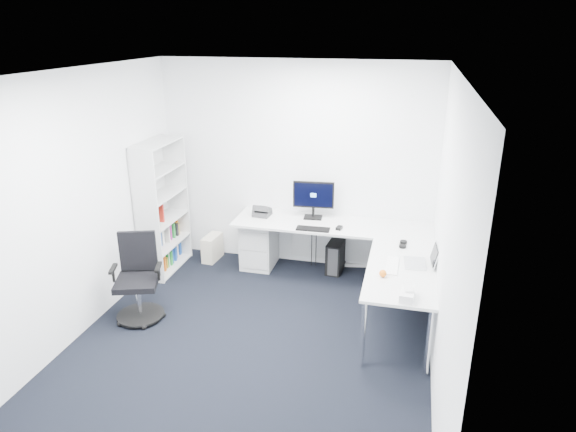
% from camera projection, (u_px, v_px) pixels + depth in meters
% --- Properties ---
extents(ground, '(4.20, 4.20, 0.00)m').
position_uv_depth(ground, '(249.00, 345.00, 5.25)').
color(ground, black).
extents(ceiling, '(4.20, 4.20, 0.00)m').
position_uv_depth(ceiling, '(241.00, 73.00, 4.31)').
color(ceiling, white).
extents(wall_back, '(3.60, 0.02, 2.70)m').
position_uv_depth(wall_back, '(296.00, 166.00, 6.69)').
color(wall_back, white).
rests_on(wall_back, ground).
extents(wall_front, '(3.60, 0.02, 2.70)m').
position_uv_depth(wall_front, '(127.00, 355.00, 2.87)').
color(wall_front, white).
rests_on(wall_front, ground).
extents(wall_left, '(0.02, 4.20, 2.70)m').
position_uv_depth(wall_left, '(76.00, 207.00, 5.18)').
color(wall_left, white).
rests_on(wall_left, ground).
extents(wall_right, '(0.02, 4.20, 2.70)m').
position_uv_depth(wall_right, '(446.00, 241.00, 4.37)').
color(wall_right, white).
rests_on(wall_right, ground).
extents(l_desk, '(2.50, 1.40, 0.73)m').
position_uv_depth(l_desk, '(327.00, 261.00, 6.27)').
color(l_desk, silver).
rests_on(l_desk, ground).
extents(drawer_pedestal, '(0.41, 0.51, 0.63)m').
position_uv_depth(drawer_pedestal, '(259.00, 243.00, 6.91)').
color(drawer_pedestal, silver).
rests_on(drawer_pedestal, ground).
extents(bookshelf, '(0.34, 0.87, 1.73)m').
position_uv_depth(bookshelf, '(162.00, 207.00, 6.63)').
color(bookshelf, silver).
rests_on(bookshelf, ground).
extents(task_chair, '(0.68, 0.68, 0.96)m').
position_uv_depth(task_chair, '(137.00, 280.00, 5.57)').
color(task_chair, black).
rests_on(task_chair, ground).
extents(black_pc_tower, '(0.23, 0.44, 0.42)m').
position_uv_depth(black_pc_tower, '(336.00, 256.00, 6.80)').
color(black_pc_tower, black).
rests_on(black_pc_tower, ground).
extents(beige_pc_tower, '(0.20, 0.38, 0.35)m').
position_uv_depth(beige_pc_tower, '(212.00, 248.00, 7.12)').
color(beige_pc_tower, beige).
rests_on(beige_pc_tower, ground).
extents(power_strip, '(0.39, 0.14, 0.04)m').
position_uv_depth(power_strip, '(356.00, 265.00, 6.97)').
color(power_strip, white).
rests_on(power_strip, ground).
extents(monitor, '(0.54, 0.22, 0.50)m').
position_uv_depth(monitor, '(313.00, 200.00, 6.56)').
color(monitor, black).
rests_on(monitor, l_desk).
extents(black_keyboard, '(0.41, 0.16, 0.02)m').
position_uv_depth(black_keyboard, '(313.00, 229.00, 6.27)').
color(black_keyboard, black).
rests_on(black_keyboard, l_desk).
extents(mouse, '(0.08, 0.11, 0.03)m').
position_uv_depth(mouse, '(339.00, 228.00, 6.28)').
color(mouse, black).
rests_on(mouse, l_desk).
extents(desk_phone, '(0.23, 0.23, 0.15)m').
position_uv_depth(desk_phone, '(262.00, 210.00, 6.71)').
color(desk_phone, '#2F3032').
rests_on(desk_phone, l_desk).
extents(laptop, '(0.34, 0.34, 0.23)m').
position_uv_depth(laptop, '(416.00, 254.00, 5.33)').
color(laptop, silver).
rests_on(laptop, l_desk).
extents(white_keyboard, '(0.13, 0.44, 0.01)m').
position_uv_depth(white_keyboard, '(392.00, 266.00, 5.32)').
color(white_keyboard, white).
rests_on(white_keyboard, l_desk).
extents(headphones, '(0.13, 0.20, 0.05)m').
position_uv_depth(headphones, '(403.00, 243.00, 5.82)').
color(headphones, black).
rests_on(headphones, l_desk).
extents(orange_fruit, '(0.07, 0.07, 0.07)m').
position_uv_depth(orange_fruit, '(383.00, 273.00, 5.09)').
color(orange_fruit, orange).
rests_on(orange_fruit, l_desk).
extents(tissue_box, '(0.14, 0.25, 0.08)m').
position_uv_depth(tissue_box, '(407.00, 295.00, 4.68)').
color(tissue_box, white).
rests_on(tissue_box, l_desk).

